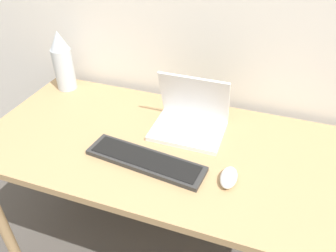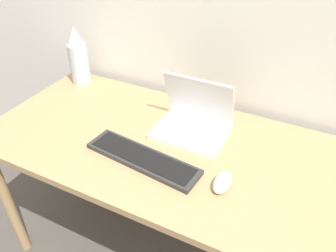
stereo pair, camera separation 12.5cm
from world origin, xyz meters
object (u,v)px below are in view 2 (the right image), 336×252
(mouse, at_px, (222,182))
(vase, at_px, (78,56))
(laptop, at_px, (194,120))
(keyboard, at_px, (143,158))

(mouse, xyz_separation_m, vase, (-0.92, 0.39, 0.13))
(laptop, bearing_deg, vase, 169.07)
(mouse, bearing_deg, laptop, 130.21)
(laptop, height_order, keyboard, laptop)
(mouse, height_order, vase, vase)
(laptop, height_order, vase, vase)
(mouse, relative_size, vase, 0.37)
(vase, bearing_deg, laptop, -10.93)
(laptop, bearing_deg, keyboard, -110.38)
(laptop, height_order, mouse, laptop)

